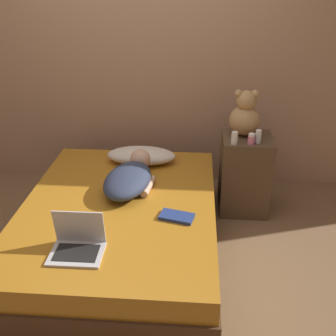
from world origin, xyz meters
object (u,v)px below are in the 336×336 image
at_px(teddy_bear, 245,116).
at_px(book, 177,217).
at_px(person_lying, 130,177).
at_px(bottle_white, 234,138).
at_px(bottle_pink, 251,139).
at_px(pillow, 141,156).
at_px(bottle_clear, 258,137).
at_px(laptop, 78,243).

height_order(teddy_bear, book, teddy_bear).
relative_size(person_lying, bottle_white, 7.35).
bearing_deg(bottle_white, bottle_pink, 3.74).
xyz_separation_m(person_lying, book, (0.38, -0.41, -0.07)).
relative_size(person_lying, teddy_bear, 1.95).
bearing_deg(pillow, bottle_pink, -8.94).
distance_m(pillow, person_lying, 0.42).
xyz_separation_m(teddy_bear, bottle_white, (-0.09, -0.20, -0.12)).
height_order(pillow, bottle_clear, bottle_clear).
bearing_deg(bottle_pink, bottle_clear, 24.10).
height_order(teddy_bear, bottle_pink, teddy_bear).
distance_m(person_lying, bottle_pink, 1.00).
bearing_deg(bottle_clear, pillow, 173.06).
bearing_deg(teddy_bear, laptop, -130.51).
distance_m(bottle_clear, bottle_white, 0.19).
bearing_deg(person_lying, book, -39.09).
bearing_deg(laptop, pillow, 79.17).
bearing_deg(pillow, laptop, -100.32).
xyz_separation_m(bottle_pink, book, (-0.55, -0.68, -0.30)).
xyz_separation_m(pillow, bottle_clear, (0.96, -0.12, 0.25)).
distance_m(pillow, bottle_pink, 0.95).
bearing_deg(book, person_lying, 133.05).
bearing_deg(laptop, book, 33.63).
xyz_separation_m(bottle_white, book, (-0.42, -0.67, -0.31)).
xyz_separation_m(bottle_pink, bottle_white, (-0.13, -0.01, 0.01)).
relative_size(laptop, teddy_bear, 0.82).
distance_m(bottle_white, book, 0.85).
relative_size(laptop, book, 1.26).
relative_size(bottle_pink, bottle_clear, 0.81).
bearing_deg(teddy_bear, book, -120.10).
bearing_deg(bottle_white, pillow, 168.92).
bearing_deg(book, teddy_bear, 59.90).
bearing_deg(book, bottle_white, 58.23).
bearing_deg(teddy_bear, person_lying, -152.31).
distance_m(laptop, bottle_clear, 1.63).
height_order(bottle_pink, bottle_clear, bottle_clear).
height_order(laptop, bottle_white, bottle_white).
xyz_separation_m(pillow, bottle_pink, (0.90, -0.14, 0.24)).
height_order(laptop, bottle_pink, bottle_pink).
height_order(bottle_pink, book, bottle_pink).
distance_m(bottle_clear, book, 0.98).
height_order(bottle_white, book, bottle_white).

